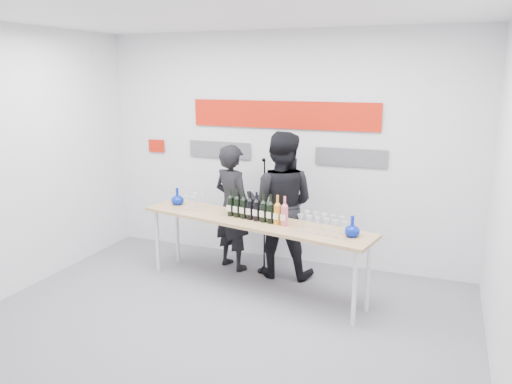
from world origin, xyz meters
TOP-DOWN VIEW (x-y plane):
  - ground at (0.00, 0.00)m, footprint 5.00×5.00m
  - back_wall at (0.00, 2.00)m, footprint 5.00×0.04m
  - signage at (-0.06, 1.97)m, footprint 3.38×0.02m
  - tasting_table at (0.01, 0.89)m, footprint 2.88×1.13m
  - wine_bottles at (0.06, 0.88)m, footprint 0.79×0.23m
  - decanter_left at (-1.13, 1.18)m, footprint 0.16×0.16m
  - decanter_right at (1.17, 0.71)m, footprint 0.16×0.16m
  - glasses_left at (-0.82, 1.07)m, footprint 0.19×0.24m
  - glasses_right at (0.87, 0.71)m, footprint 0.55×0.32m
  - presenter_left at (-0.48, 1.44)m, footprint 0.69×0.59m
  - presenter_right at (0.16, 1.44)m, footprint 0.94×0.77m
  - mic_stand at (-0.05, 1.44)m, footprint 0.17×0.17m

SIDE VIEW (x-z plane):
  - ground at x=0.00m, z-range 0.00..0.00m
  - mic_stand at x=-0.05m, z-range -0.29..1.19m
  - tasting_table at x=0.01m, z-range 0.36..1.21m
  - presenter_left at x=-0.48m, z-range 0.00..1.61m
  - presenter_right at x=0.16m, z-range 0.00..1.80m
  - glasses_left at x=-0.82m, z-range 0.85..1.03m
  - glasses_right at x=0.87m, z-range 0.85..1.03m
  - decanter_left at x=-1.13m, z-range 0.85..1.06m
  - decanter_right at x=1.17m, z-range 0.85..1.06m
  - wine_bottles at x=0.06m, z-range 0.85..1.18m
  - back_wall at x=0.00m, z-range 0.00..3.00m
  - signage at x=-0.06m, z-range 1.41..2.20m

